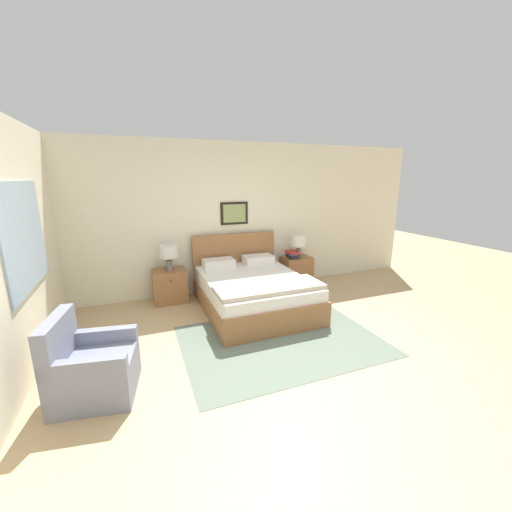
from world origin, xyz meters
TOP-DOWN VIEW (x-y plane):
  - ground_plane at (0.00, 0.00)m, footprint 16.00×16.00m
  - wall_back at (0.00, 2.77)m, footprint 7.69×0.09m
  - wall_left at (-2.67, 1.37)m, footprint 0.08×5.14m
  - area_rug_main at (0.03, 0.64)m, footprint 2.43×1.73m
  - bed at (0.07, 1.73)m, footprint 1.51×1.95m
  - armchair at (-2.06, 0.39)m, footprint 0.78×0.76m
  - nightstand_near_window at (-1.10, 2.49)m, footprint 0.53×0.43m
  - nightstand_by_door at (1.24, 2.49)m, footprint 0.53×0.43m
  - table_lamp_near_window at (-1.09, 2.46)m, footprint 0.30×0.30m
  - table_lamp_by_door at (1.26, 2.46)m, footprint 0.30×0.30m
  - book_thick_bottom at (1.12, 2.45)m, footprint 0.20×0.26m
  - book_hardcover_middle at (1.12, 2.45)m, footprint 0.20×0.24m
  - book_novel_upper at (1.12, 2.45)m, footprint 0.17×0.24m
  - book_slim_near_top at (1.12, 2.45)m, footprint 0.20×0.28m

SIDE VIEW (x-z plane):
  - ground_plane at x=0.00m, z-range 0.00..0.00m
  - area_rug_main at x=0.03m, z-range 0.00..0.01m
  - nightstand_near_window at x=-1.10m, z-range 0.00..0.54m
  - nightstand_by_door at x=1.24m, z-range 0.00..0.54m
  - armchair at x=-2.06m, z-range -0.13..0.68m
  - bed at x=0.07m, z-range -0.23..0.81m
  - book_thick_bottom at x=1.12m, z-range 0.54..0.58m
  - book_hardcover_middle at x=1.12m, z-range 0.58..0.61m
  - book_novel_upper at x=1.12m, z-range 0.61..0.64m
  - book_slim_near_top at x=1.12m, z-range 0.64..0.68m
  - table_lamp_near_window at x=-1.09m, z-range 0.63..1.06m
  - table_lamp_by_door at x=1.26m, z-range 0.63..1.06m
  - wall_back at x=0.00m, z-range 0.00..2.60m
  - wall_left at x=-2.67m, z-range 0.00..2.60m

